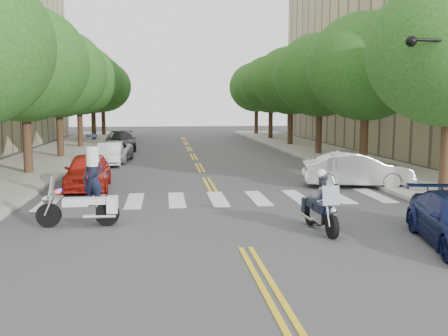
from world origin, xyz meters
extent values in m
plane|color=#38383A|center=(0.00, 0.00, 0.00)|extent=(140.00, 140.00, 0.00)
cube|color=#9E9991|center=(-9.50, 22.00, 0.07)|extent=(5.00, 60.00, 0.15)
cube|color=#9E9991|center=(9.50, 22.00, 0.07)|extent=(5.00, 60.00, 0.15)
cylinder|color=#382316|center=(-8.80, 14.00, 1.66)|extent=(0.44, 0.44, 3.32)
ellipsoid|color=#174915|center=(-8.80, 14.00, 5.56)|extent=(6.40, 6.40, 5.76)
cylinder|color=#382316|center=(-8.80, 22.00, 1.66)|extent=(0.44, 0.44, 3.32)
ellipsoid|color=#174915|center=(-8.80, 22.00, 5.56)|extent=(6.40, 6.40, 5.76)
cylinder|color=#382316|center=(-8.80, 30.00, 1.66)|extent=(0.44, 0.44, 3.32)
ellipsoid|color=#174915|center=(-8.80, 30.00, 5.56)|extent=(6.40, 6.40, 5.76)
cylinder|color=#382316|center=(-8.80, 38.00, 1.66)|extent=(0.44, 0.44, 3.32)
ellipsoid|color=#174915|center=(-8.80, 38.00, 5.56)|extent=(6.40, 6.40, 5.76)
cylinder|color=#382316|center=(-8.80, 46.00, 1.66)|extent=(0.44, 0.44, 3.32)
ellipsoid|color=#174915|center=(-8.80, 46.00, 5.56)|extent=(6.40, 6.40, 5.76)
cylinder|color=#382316|center=(8.80, 6.00, 1.66)|extent=(0.44, 0.44, 3.32)
cylinder|color=#382316|center=(8.80, 14.00, 1.66)|extent=(0.44, 0.44, 3.32)
ellipsoid|color=#174915|center=(8.80, 14.00, 5.56)|extent=(6.40, 6.40, 5.76)
cylinder|color=#382316|center=(8.80, 22.00, 1.66)|extent=(0.44, 0.44, 3.32)
ellipsoid|color=#174915|center=(8.80, 22.00, 5.56)|extent=(6.40, 6.40, 5.76)
cylinder|color=#382316|center=(8.80, 30.00, 1.66)|extent=(0.44, 0.44, 3.32)
ellipsoid|color=#174915|center=(8.80, 30.00, 5.56)|extent=(6.40, 6.40, 5.76)
cylinder|color=#382316|center=(8.80, 38.00, 1.66)|extent=(0.44, 0.44, 3.32)
ellipsoid|color=#174915|center=(8.80, 38.00, 5.56)|extent=(6.40, 6.40, 5.76)
cylinder|color=#382316|center=(8.80, 46.00, 1.66)|extent=(0.44, 0.44, 3.32)
ellipsoid|color=#174915|center=(8.80, 46.00, 5.56)|extent=(6.40, 6.40, 5.76)
cylinder|color=black|center=(7.00, 3.50, 5.60)|extent=(2.40, 0.10, 0.10)
sphere|color=black|center=(5.90, 3.50, 5.55)|extent=(0.36, 0.36, 0.36)
cylinder|color=black|center=(2.43, 0.58, 0.32)|extent=(0.18, 0.66, 0.65)
cylinder|color=black|center=(2.31, 2.10, 0.32)|extent=(0.22, 0.66, 0.65)
cube|color=silver|center=(2.37, 1.38, 0.43)|extent=(0.37, 0.88, 0.31)
cube|color=black|center=(2.38, 1.29, 0.67)|extent=(0.39, 0.69, 0.21)
cube|color=black|center=(2.34, 1.81, 0.69)|extent=(0.42, 0.55, 0.15)
cube|color=black|center=(2.30, 2.24, 0.57)|extent=(0.44, 0.32, 0.43)
cube|color=#8C99A5|center=(2.42, 0.70, 1.15)|extent=(0.49, 0.18, 0.52)
cube|color=red|center=(2.52, 0.87, 0.97)|extent=(0.10, 0.10, 0.08)
cube|color=#0C26E5|center=(2.29, 0.85, 0.97)|extent=(0.10, 0.10, 0.08)
imported|color=#474C56|center=(2.37, 1.38, 0.92)|extent=(0.77, 0.62, 1.50)
sphere|color=silver|center=(2.37, 1.38, 1.63)|extent=(0.29, 0.29, 0.29)
cylinder|color=black|center=(-5.35, 2.75, 0.36)|extent=(0.71, 0.16, 0.71)
cylinder|color=black|center=(-3.68, 2.77, 0.36)|extent=(0.71, 0.20, 0.71)
cube|color=silver|center=(-4.46, 2.76, 0.47)|extent=(0.94, 0.35, 0.33)
cube|color=silver|center=(-4.56, 2.76, 0.73)|extent=(0.74, 0.39, 0.23)
cube|color=silver|center=(-3.99, 2.77, 0.75)|extent=(0.58, 0.43, 0.17)
cube|color=silver|center=(-3.52, 2.77, 0.63)|extent=(0.32, 0.46, 0.47)
cube|color=#8C99A5|center=(-5.21, 2.75, 1.25)|extent=(0.17, 0.52, 0.57)
cube|color=red|center=(-5.03, 2.63, 1.07)|extent=(0.11, 0.11, 0.08)
cube|color=#0C26E5|center=(-5.04, 2.88, 1.07)|extent=(0.11, 0.11, 0.08)
imported|color=black|center=(-4.39, 5.20, 1.03)|extent=(0.88, 0.75, 2.06)
imported|color=silver|center=(6.25, 8.50, 0.76)|extent=(4.82, 2.40, 1.52)
imported|color=#B31C13|center=(-5.20, 9.50, 0.75)|extent=(2.03, 4.51, 1.50)
imported|color=white|center=(-5.20, 17.88, 0.65)|extent=(1.58, 4.00, 1.30)
imported|color=gray|center=(-5.20, 19.50, 0.65)|extent=(2.45, 4.83, 1.31)
imported|color=black|center=(-5.20, 27.32, 0.73)|extent=(2.42, 5.16, 1.46)
imported|color=#A9A9AE|center=(-6.30, 33.49, 0.62)|extent=(1.61, 3.71, 1.24)
camera|label=1|loc=(-1.97, -11.95, 3.56)|focal=40.00mm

